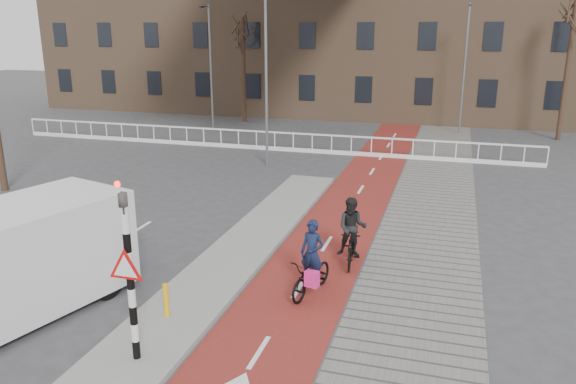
# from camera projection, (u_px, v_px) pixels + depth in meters

# --- Properties ---
(ground) EXTENTS (120.00, 120.00, 0.00)m
(ground) POSITION_uv_depth(u_px,v_px,m) (210.00, 317.00, 12.36)
(ground) COLOR #38383A
(ground) RESTS_ON ground
(bike_lane) EXTENTS (2.50, 60.00, 0.01)m
(bike_lane) POSITION_uv_depth(u_px,v_px,m) (356.00, 197.00, 21.13)
(bike_lane) COLOR maroon
(bike_lane) RESTS_ON ground
(sidewalk) EXTENTS (3.00, 60.00, 0.01)m
(sidewalk) POSITION_uv_depth(u_px,v_px,m) (433.00, 203.00, 20.37)
(sidewalk) COLOR slate
(sidewalk) RESTS_ON ground
(curb_island) EXTENTS (1.80, 16.00, 0.12)m
(curb_island) POSITION_uv_depth(u_px,v_px,m) (245.00, 246.00, 16.21)
(curb_island) COLOR gray
(curb_island) RESTS_ON ground
(traffic_signal) EXTENTS (0.80, 0.80, 3.68)m
(traffic_signal) POSITION_uv_depth(u_px,v_px,m) (129.00, 267.00, 10.10)
(traffic_signal) COLOR black
(traffic_signal) RESTS_ON curb_island
(bollard) EXTENTS (0.12, 0.12, 0.75)m
(bollard) POSITION_uv_depth(u_px,v_px,m) (166.00, 300.00, 12.08)
(bollard) COLOR #EBAB0D
(bollard) RESTS_ON curb_island
(cyclist_near) EXTENTS (1.03, 1.86, 1.85)m
(cyclist_near) POSITION_uv_depth(u_px,v_px,m) (312.00, 270.00, 13.26)
(cyclist_near) COLOR black
(cyclist_near) RESTS_ON bike_lane
(cyclist_far) EXTENTS (0.84, 1.76, 1.86)m
(cyclist_far) POSITION_uv_depth(u_px,v_px,m) (352.00, 237.00, 14.91)
(cyclist_far) COLOR black
(cyclist_far) RESTS_ON bike_lane
(railing) EXTENTS (28.00, 0.10, 0.99)m
(railing) POSITION_uv_depth(u_px,v_px,m) (256.00, 143.00, 29.27)
(railing) COLOR silver
(railing) RESTS_ON ground
(townhouse_row) EXTENTS (46.00, 10.00, 15.90)m
(townhouse_row) POSITION_uv_depth(u_px,v_px,m) (351.00, 3.00, 40.38)
(townhouse_row) COLOR #7F6047
(townhouse_row) RESTS_ON ground
(tree_mid) EXTENTS (0.30, 0.30, 6.75)m
(tree_mid) POSITION_uv_depth(u_px,v_px,m) (244.00, 71.00, 36.97)
(tree_mid) COLOR black
(tree_mid) RESTS_ON ground
(tree_right) EXTENTS (0.26, 0.26, 8.06)m
(tree_right) POSITION_uv_depth(u_px,v_px,m) (568.00, 67.00, 30.68)
(tree_right) COLOR black
(tree_right) RESTS_ON ground
(streetlight_near) EXTENTS (0.12, 0.12, 8.49)m
(streetlight_near) POSITION_uv_depth(u_px,v_px,m) (266.00, 72.00, 24.71)
(streetlight_near) COLOR slate
(streetlight_near) RESTS_ON ground
(streetlight_left) EXTENTS (0.12, 0.12, 7.39)m
(streetlight_left) POSITION_uv_depth(u_px,v_px,m) (211.00, 69.00, 33.73)
(streetlight_left) COLOR slate
(streetlight_left) RESTS_ON ground
(streetlight_right) EXTENTS (0.12, 0.12, 7.45)m
(streetlight_right) POSITION_uv_depth(u_px,v_px,m) (464.00, 70.00, 32.68)
(streetlight_right) COLOR slate
(streetlight_right) RESTS_ON ground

